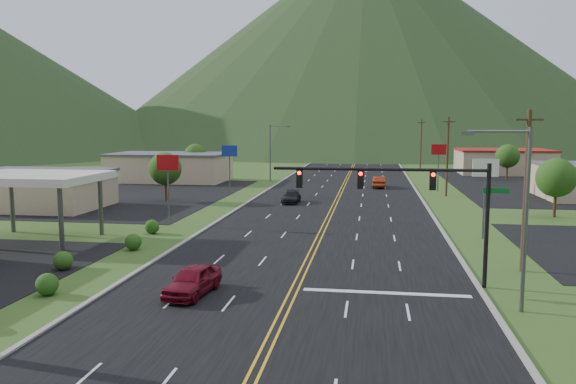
# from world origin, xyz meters

# --- Properties ---
(traffic_signal) EXTENTS (13.10, 0.43, 7.00)m
(traffic_signal) POSITION_xyz_m (6.48, 14.00, 5.33)
(traffic_signal) COLOR black
(traffic_signal) RESTS_ON ground
(streetlight_east) EXTENTS (3.28, 0.25, 9.00)m
(streetlight_east) POSITION_xyz_m (11.18, 10.00, 5.18)
(streetlight_east) COLOR #59595E
(streetlight_east) RESTS_ON ground
(streetlight_west) EXTENTS (3.28, 0.25, 9.00)m
(streetlight_west) POSITION_xyz_m (-11.68, 70.00, 5.18)
(streetlight_west) COLOR #59595E
(streetlight_west) RESTS_ON ground
(gas_canopy) EXTENTS (10.00, 8.00, 5.30)m
(gas_canopy) POSITION_xyz_m (-22.00, 22.00, 4.87)
(gas_canopy) COLOR white
(gas_canopy) RESTS_ON ground
(building_west_mid) EXTENTS (14.40, 10.40, 4.10)m
(building_west_mid) POSITION_xyz_m (-32.00, 38.00, 2.27)
(building_west_mid) COLOR #C7A88A
(building_west_mid) RESTS_ON ground
(building_west_far) EXTENTS (18.40, 11.40, 4.50)m
(building_west_far) POSITION_xyz_m (-28.00, 68.00, 2.26)
(building_west_far) COLOR #C7A88A
(building_west_far) RESTS_ON ground
(building_east_far) EXTENTS (16.40, 12.40, 4.50)m
(building_east_far) POSITION_xyz_m (28.00, 90.00, 2.26)
(building_east_far) COLOR #C7A88A
(building_east_far) RESTS_ON ground
(pole_sign_west_a) EXTENTS (2.00, 0.18, 6.40)m
(pole_sign_west_a) POSITION_xyz_m (-14.00, 30.00, 5.05)
(pole_sign_west_a) COLOR #59595E
(pole_sign_west_a) RESTS_ON ground
(pole_sign_west_b) EXTENTS (2.00, 0.18, 6.40)m
(pole_sign_west_b) POSITION_xyz_m (-14.00, 52.00, 5.05)
(pole_sign_west_b) COLOR #59595E
(pole_sign_west_b) RESTS_ON ground
(pole_sign_east_a) EXTENTS (2.00, 0.18, 6.40)m
(pole_sign_east_a) POSITION_xyz_m (13.00, 28.00, 5.05)
(pole_sign_east_a) COLOR #59595E
(pole_sign_east_a) RESTS_ON ground
(pole_sign_east_b) EXTENTS (2.00, 0.18, 6.40)m
(pole_sign_east_b) POSITION_xyz_m (13.00, 60.00, 5.05)
(pole_sign_east_b) COLOR #59595E
(pole_sign_east_b) RESTS_ON ground
(tree_west_a) EXTENTS (3.84, 3.84, 5.82)m
(tree_west_a) POSITION_xyz_m (-20.00, 45.00, 3.89)
(tree_west_a) COLOR #382314
(tree_west_a) RESTS_ON ground
(tree_west_b) EXTENTS (3.84, 3.84, 5.82)m
(tree_west_b) POSITION_xyz_m (-25.00, 72.00, 3.89)
(tree_west_b) COLOR #382314
(tree_west_b) RESTS_ON ground
(tree_east_a) EXTENTS (3.84, 3.84, 5.82)m
(tree_east_a) POSITION_xyz_m (22.00, 40.00, 3.89)
(tree_east_a) COLOR #382314
(tree_east_a) RESTS_ON ground
(tree_east_b) EXTENTS (3.84, 3.84, 5.82)m
(tree_east_b) POSITION_xyz_m (26.00, 78.00, 3.89)
(tree_east_b) COLOR #382314
(tree_east_b) RESTS_ON ground
(utility_pole_a) EXTENTS (1.60, 0.28, 10.00)m
(utility_pole_a) POSITION_xyz_m (13.50, 18.00, 5.13)
(utility_pole_a) COLOR #382314
(utility_pole_a) RESTS_ON ground
(utility_pole_b) EXTENTS (1.60, 0.28, 10.00)m
(utility_pole_b) POSITION_xyz_m (13.50, 55.00, 5.13)
(utility_pole_b) COLOR #382314
(utility_pole_b) RESTS_ON ground
(utility_pole_c) EXTENTS (1.60, 0.28, 10.00)m
(utility_pole_c) POSITION_xyz_m (13.50, 95.00, 5.13)
(utility_pole_c) COLOR #382314
(utility_pole_c) RESTS_ON ground
(utility_pole_d) EXTENTS (1.60, 0.28, 10.00)m
(utility_pole_d) POSITION_xyz_m (13.50, 135.00, 5.13)
(utility_pole_d) COLOR #382314
(utility_pole_d) RESTS_ON ground
(mountain_n) EXTENTS (220.00, 220.00, 85.00)m
(mountain_n) POSITION_xyz_m (0.00, 220.00, 42.50)
(mountain_n) COLOR #1D391A
(mountain_n) RESTS_ON ground
(car_red_near) EXTENTS (2.41, 4.78, 1.56)m
(car_red_near) POSITION_xyz_m (-5.28, 10.19, 0.78)
(car_red_near) COLOR maroon
(car_red_near) RESTS_ON ground
(car_dark_mid) EXTENTS (1.87, 4.58, 1.33)m
(car_dark_mid) POSITION_xyz_m (-5.08, 45.78, 0.66)
(car_dark_mid) COLOR black
(car_dark_mid) RESTS_ON ground
(car_red_far) EXTENTS (1.88, 4.96, 1.62)m
(car_red_far) POSITION_xyz_m (5.17, 63.23, 0.81)
(car_red_far) COLOR maroon
(car_red_far) RESTS_ON ground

